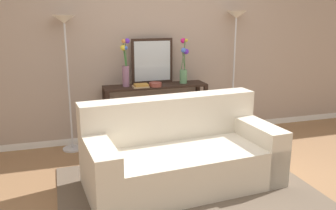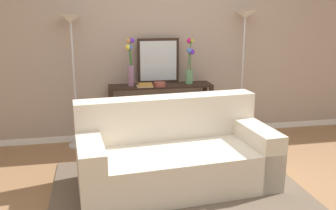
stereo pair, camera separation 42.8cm
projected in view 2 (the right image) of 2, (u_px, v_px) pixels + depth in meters
name	position (u px, v px, depth m)	size (l,w,h in m)	color
ground_plane	(200.00, 200.00, 3.55)	(16.00, 16.00, 0.02)	#936B47
back_wall	(163.00, 43.00, 5.06)	(12.00, 0.15, 2.69)	white
area_rug	(178.00, 189.00, 3.72)	(2.52, 1.80, 0.01)	brown
couch	(174.00, 156.00, 3.80)	(2.04, 1.10, 0.88)	beige
console_table	(161.00, 103.00, 4.96)	(1.39, 0.34, 0.81)	black
floor_lamp_left	(72.00, 45.00, 4.59)	(0.28, 0.28, 1.72)	silver
floor_lamp_right	(244.00, 39.00, 5.02)	(0.28, 0.28, 1.77)	silver
wall_mirror	(158.00, 61.00, 4.95)	(0.57, 0.02, 0.61)	black
vase_tall_flowers	(130.00, 65.00, 4.77)	(0.13, 0.10, 0.63)	gray
vase_short_flowers	(190.00, 66.00, 4.91)	(0.12, 0.14, 0.61)	#669E6B
fruit_bowl	(160.00, 84.00, 4.79)	(0.17, 0.17, 0.06)	brown
book_stack	(145.00, 85.00, 4.76)	(0.21, 0.16, 0.04)	tan
book_row_under_console	(131.00, 139.00, 5.01)	(0.32, 0.16, 0.13)	tan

